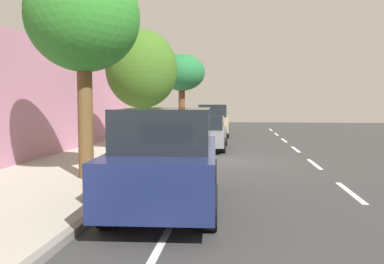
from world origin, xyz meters
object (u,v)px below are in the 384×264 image
bicycle_at_curb (168,158)px  street_tree_near_cyclist (182,73)px  parked_sedan_grey_second (206,133)px  street_tree_mid_block (142,70)px  parked_suv_tan_nearest (213,120)px  parked_suv_dark_blue_mid (168,156)px  cyclist_with_backpack (163,137)px  street_tree_far_end (83,19)px

bicycle_at_curb → street_tree_near_cyclist: 16.38m
parked_sedan_grey_second → street_tree_mid_block: street_tree_mid_block is taller
parked_suv_tan_nearest → parked_suv_dark_blue_mid: bearing=90.4°
bicycle_at_curb → street_tree_near_cyclist: bearing=-83.4°
parked_suv_tan_nearest → bicycle_at_curb: parked_suv_tan_nearest is taller
parked_suv_tan_nearest → bicycle_at_curb: (0.63, 12.70, -0.64)m
parked_suv_dark_blue_mid → street_tree_near_cyclist: (2.56, -19.84, 3.18)m
cyclist_with_backpack → street_tree_near_cyclist: bearing=-84.1°
parked_suv_dark_blue_mid → cyclist_with_backpack: bearing=-77.8°
parked_sedan_grey_second → street_tree_mid_block: (2.56, 1.63, 2.73)m
bicycle_at_curb → cyclist_with_backpack: size_ratio=1.00×
bicycle_at_curb → street_tree_near_cyclist: (1.82, -15.82, 3.82)m
street_tree_mid_block → street_tree_far_end: (0.00, 6.08, 0.77)m
parked_suv_dark_blue_mid → street_tree_near_cyclist: 20.25m
parked_suv_tan_nearest → street_tree_far_end: 15.23m
parked_suv_tan_nearest → street_tree_far_end: street_tree_far_end is taller
parked_suv_tan_nearest → cyclist_with_backpack: (0.85, 12.26, -0.02)m
parked_suv_tan_nearest → street_tree_far_end: bearing=80.5°
parked_suv_dark_blue_mid → parked_suv_tan_nearest: bearing=-89.6°
parked_sedan_grey_second → cyclist_with_backpack: bearing=79.6°
street_tree_mid_block → street_tree_far_end: bearing=90.0°
parked_sedan_grey_second → cyclist_with_backpack: (0.97, 5.28, 0.25)m
parked_sedan_grey_second → parked_suv_tan_nearest: bearing=-89.0°
street_tree_near_cyclist → cyclist_with_backpack: bearing=95.9°
street_tree_near_cyclist → street_tree_mid_block: street_tree_near_cyclist is taller
parked_suv_tan_nearest → parked_sedan_grey_second: (-0.12, 6.98, -0.27)m
bicycle_at_curb → street_tree_far_end: 4.70m
parked_suv_tan_nearest → street_tree_mid_block: (2.45, 8.60, 2.45)m
street_tree_near_cyclist → street_tree_far_end: 17.81m
street_tree_near_cyclist → street_tree_far_end: bearing=90.0°
parked_suv_tan_nearest → parked_sedan_grey_second: bearing=91.0°
cyclist_with_backpack → street_tree_far_end: bearing=56.7°
parked_suv_tan_nearest → bicycle_at_curb: bearing=87.2°
parked_suv_dark_blue_mid → bicycle_at_curb: bearing=-79.5°
parked_suv_tan_nearest → street_tree_mid_block: street_tree_mid_block is taller
cyclist_with_backpack → street_tree_near_cyclist: (1.59, -15.39, 3.20)m
parked_sedan_grey_second → parked_suv_dark_blue_mid: 9.74m
parked_sedan_grey_second → bicycle_at_curb: parked_sedan_grey_second is taller
cyclist_with_backpack → street_tree_mid_block: 4.69m
parked_suv_tan_nearest → street_tree_far_end: (2.45, 14.68, 3.22)m
street_tree_mid_block → cyclist_with_backpack: bearing=113.6°
parked_sedan_grey_second → bicycle_at_curb: 5.78m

